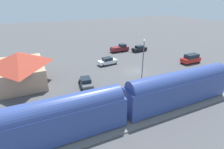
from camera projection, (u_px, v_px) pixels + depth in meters
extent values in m
plane|color=#4C4C4F|center=(134.00, 71.00, 39.19)|extent=(200.00, 200.00, 0.00)
cube|color=slate|center=(183.00, 101.00, 27.53)|extent=(4.80, 70.00, 0.18)
cube|color=#59544C|center=(187.00, 103.00, 26.88)|extent=(0.10, 70.00, 0.12)
cube|color=#59544C|center=(179.00, 98.00, 28.07)|extent=(0.10, 70.00, 0.12)
cube|color=#B7B2A8|center=(165.00, 90.00, 30.83)|extent=(3.20, 46.00, 0.30)
cube|color=#33478C|center=(178.00, 91.00, 26.17)|extent=(2.90, 17.10, 3.70)
cube|color=#19389E|center=(171.00, 89.00, 27.50)|extent=(0.04, 15.73, 0.36)
cylinder|color=#33478C|center=(180.00, 80.00, 25.48)|extent=(2.75, 16.41, 2.76)
cube|color=#33478C|center=(50.00, 126.00, 19.12)|extent=(2.90, 17.10, 3.70)
cube|color=#19389E|center=(49.00, 120.00, 20.45)|extent=(0.04, 15.73, 0.36)
cylinder|color=#33478C|center=(48.00, 112.00, 18.43)|extent=(2.75, 16.41, 2.76)
cube|color=tan|center=(21.00, 73.00, 33.10)|extent=(11.24, 7.91, 3.71)
pyramid|color=#9E3828|center=(18.00, 58.00, 31.97)|extent=(12.04, 8.71, 2.04)
cube|color=#4C3323|center=(45.00, 74.00, 34.99)|extent=(1.10, 0.08, 2.10)
cylinder|color=brown|center=(186.00, 80.00, 32.94)|extent=(0.22, 0.22, 0.85)
cylinder|color=silver|center=(187.00, 77.00, 32.65)|extent=(0.36, 0.36, 0.62)
sphere|color=tan|center=(187.00, 74.00, 32.48)|extent=(0.24, 0.24, 0.24)
cylinder|color=brown|center=(140.00, 93.00, 28.62)|extent=(0.22, 0.22, 0.85)
cylinder|color=#2D72B7|center=(141.00, 89.00, 28.33)|extent=(0.36, 0.36, 0.62)
sphere|color=tan|center=(141.00, 86.00, 28.16)|extent=(0.24, 0.24, 0.24)
cube|color=black|center=(139.00, 49.00, 53.00)|extent=(2.34, 4.68, 0.76)
cube|color=#19232D|center=(140.00, 47.00, 52.72)|extent=(1.85, 2.33, 0.64)
cylinder|color=black|center=(142.00, 49.00, 54.60)|extent=(0.22, 0.68, 0.68)
cylinder|color=black|center=(145.00, 50.00, 53.35)|extent=(0.22, 0.68, 0.68)
cylinder|color=black|center=(133.00, 50.00, 52.95)|extent=(0.22, 0.68, 0.68)
cylinder|color=black|center=(137.00, 52.00, 51.70)|extent=(0.22, 0.68, 0.68)
cube|color=maroon|center=(119.00, 49.00, 52.68)|extent=(2.19, 5.48, 0.92)
cube|color=#19232D|center=(123.00, 45.00, 52.77)|extent=(1.80, 1.80, 0.84)
cylinder|color=black|center=(124.00, 49.00, 54.48)|extent=(0.22, 0.76, 0.76)
cylinder|color=black|center=(127.00, 50.00, 53.09)|extent=(0.22, 0.76, 0.76)
cylinder|color=black|center=(112.00, 51.00, 52.63)|extent=(0.22, 0.76, 0.76)
cylinder|color=black|center=(114.00, 52.00, 51.24)|extent=(0.22, 0.76, 0.76)
cube|color=maroon|center=(117.00, 47.00, 52.05)|extent=(1.99, 3.05, 0.20)
cube|color=red|center=(191.00, 60.00, 43.46)|extent=(2.05, 4.93, 1.00)
cube|color=#19232D|center=(192.00, 56.00, 43.15)|extent=(1.78, 3.46, 0.88)
cylinder|color=black|center=(187.00, 64.00, 42.17)|extent=(0.22, 0.68, 0.68)
cylinder|color=black|center=(182.00, 62.00, 43.59)|extent=(0.22, 0.68, 0.68)
cylinder|color=black|center=(199.00, 62.00, 43.72)|extent=(0.22, 0.68, 0.68)
cylinder|color=black|center=(193.00, 60.00, 45.14)|extent=(0.22, 0.68, 0.68)
cube|color=white|center=(107.00, 62.00, 42.50)|extent=(2.25, 4.65, 0.76)
cube|color=#19232D|center=(107.00, 59.00, 42.23)|extent=(1.81, 2.30, 0.64)
cylinder|color=black|center=(103.00, 65.00, 41.22)|extent=(0.22, 0.68, 0.68)
cylinder|color=black|center=(99.00, 63.00, 42.49)|extent=(0.22, 0.68, 0.68)
cylinder|color=black|center=(115.00, 63.00, 42.82)|extent=(0.22, 0.68, 0.68)
cylinder|color=black|center=(112.00, 61.00, 44.08)|extent=(0.22, 0.68, 0.68)
cube|color=#47494F|center=(86.00, 83.00, 31.85)|extent=(4.70, 2.41, 0.76)
cube|color=#19232D|center=(86.00, 80.00, 31.58)|extent=(2.35, 1.88, 0.64)
cylinder|color=black|center=(92.00, 89.00, 30.74)|extent=(0.22, 0.68, 0.68)
cylinder|color=black|center=(83.00, 90.00, 30.29)|extent=(0.22, 0.68, 0.68)
cylinder|color=black|center=(89.00, 81.00, 33.71)|extent=(0.22, 0.68, 0.68)
cylinder|color=black|center=(80.00, 82.00, 33.26)|extent=(0.22, 0.68, 0.68)
cylinder|color=#515156|center=(143.00, 66.00, 30.40)|extent=(0.16, 0.16, 8.12)
sphere|color=#EAE5C6|center=(144.00, 41.00, 28.73)|extent=(0.44, 0.44, 0.44)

